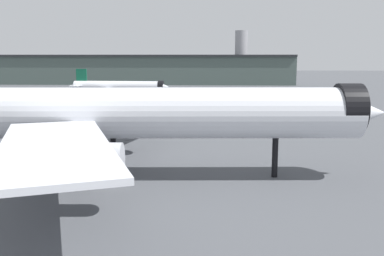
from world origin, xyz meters
name	(u,v)px	position (x,y,z in m)	size (l,w,h in m)	color
ground	(111,186)	(0.00, 0.00, 0.00)	(900.00, 900.00, 0.00)	#4C4F54
airliner_near_gate	(127,114)	(1.60, 3.97, 8.54)	(68.24, 62.29, 19.38)	silver
airliner_far_taxiway	(118,87)	(-20.38, 104.20, 5.09)	(38.17, 34.68, 11.55)	silver
terminal_building	(120,69)	(-38.70, 199.73, 8.75)	(205.71, 24.32, 30.77)	#475651
service_truck_front	(217,122)	(14.33, 43.11, 1.59)	(5.39, 5.63, 3.00)	black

